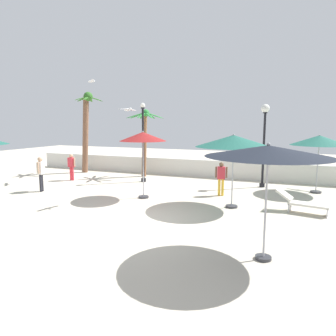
# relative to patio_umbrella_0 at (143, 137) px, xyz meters

# --- Properties ---
(ground_plane) EXTENTS (56.00, 56.00, 0.00)m
(ground_plane) POSITION_rel_patio_umbrella_0_xyz_m (1.12, -3.13, -2.73)
(ground_plane) COLOR beige
(boundary_wall) EXTENTS (25.20, 0.30, 1.08)m
(boundary_wall) POSITION_rel_patio_umbrella_0_xyz_m (1.12, 6.31, -2.19)
(boundary_wall) COLOR silver
(boundary_wall) RESTS_ON ground_plane
(patio_umbrella_0) EXTENTS (2.08, 2.08, 3.01)m
(patio_umbrella_0) POSITION_rel_patio_umbrella_0_xyz_m (0.00, 0.00, 0.00)
(patio_umbrella_0) COLOR #333338
(patio_umbrella_0) RESTS_ON ground_plane
(patio_umbrella_1) EXTENTS (2.99, 2.99, 2.89)m
(patio_umbrella_1) POSITION_rel_patio_umbrella_0_xyz_m (5.61, -4.54, -0.05)
(patio_umbrella_1) COLOR #333338
(patio_umbrella_1) RESTS_ON ground_plane
(patio_umbrella_2) EXTENTS (2.98, 2.98, 2.93)m
(patio_umbrella_2) POSITION_rel_patio_umbrella_0_xyz_m (3.98, -0.08, -0.08)
(patio_umbrella_2) COLOR #333338
(patio_umbrella_2) RESTS_ON ground_plane
(patio_umbrella_4) EXTENTS (2.65, 2.65, 2.82)m
(patio_umbrella_4) POSITION_rel_patio_umbrella_0_xyz_m (7.25, 4.09, -0.21)
(patio_umbrella_4) COLOR #333338
(patio_umbrella_4) RESTS_ON ground_plane
(palm_tree_0) EXTENTS (2.48, 2.49, 4.19)m
(palm_tree_0) POSITION_rel_patio_umbrella_0_xyz_m (-2.46, 5.11, 0.01)
(palm_tree_0) COLOR brown
(palm_tree_0) RESTS_ON ground_plane
(palm_tree_1) EXTENTS (2.01, 1.94, 5.38)m
(palm_tree_1) POSITION_rel_patio_umbrella_0_xyz_m (-6.79, 5.02, 0.53)
(palm_tree_1) COLOR brown
(palm_tree_1) RESTS_ON ground_plane
(lamp_post_0) EXTENTS (0.43, 0.43, 4.29)m
(lamp_post_0) POSITION_rel_patio_umbrella_0_xyz_m (4.71, 4.51, 0.16)
(lamp_post_0) COLOR black
(lamp_post_0) RESTS_ON ground_plane
(lamp_post_1) EXTENTS (0.28, 0.28, 4.46)m
(lamp_post_1) POSITION_rel_patio_umbrella_0_xyz_m (-1.76, 3.47, -0.38)
(lamp_post_1) COLOR black
(lamp_post_1) RESTS_ON ground_plane
(lounge_chair_0) EXTENTS (1.94, 0.89, 0.83)m
(lounge_chair_0) POSITION_rel_patio_umbrella_0_xyz_m (6.55, 0.18, -2.33)
(lounge_chair_0) COLOR #B7B7BC
(lounge_chair_0) RESTS_ON ground_plane
(guest_0) EXTENTS (0.35, 0.53, 1.71)m
(guest_0) POSITION_rel_patio_umbrella_0_xyz_m (-5.25, -0.73, -1.68)
(guest_0) COLOR #26262D
(guest_0) RESTS_ON ground_plane
(guest_1) EXTENTS (0.55, 0.31, 1.57)m
(guest_1) POSITION_rel_patio_umbrella_0_xyz_m (3.13, 1.76, -1.78)
(guest_1) COLOR gold
(guest_1) RESTS_ON ground_plane
(guest_2) EXTENTS (0.56, 0.27, 1.56)m
(guest_2) POSITION_rel_patio_umbrella_0_xyz_m (-5.86, 2.26, -1.79)
(guest_2) COLOR #D8333F
(guest_2) RESTS_ON ground_plane
(seagull_1) EXTENTS (0.39, 0.94, 0.14)m
(seagull_1) POSITION_rel_patio_umbrella_0_xyz_m (-0.19, -0.97, 1.17)
(seagull_1) COLOR white
(seagull_2) EXTENTS (0.80, 0.72, 0.14)m
(seagull_2) POSITION_rel_patio_umbrella_0_xyz_m (-4.68, 2.86, 2.97)
(seagull_2) COLOR white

